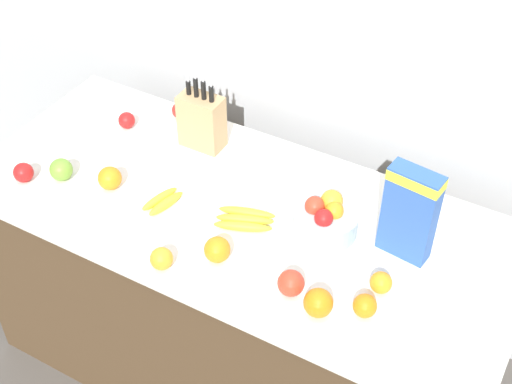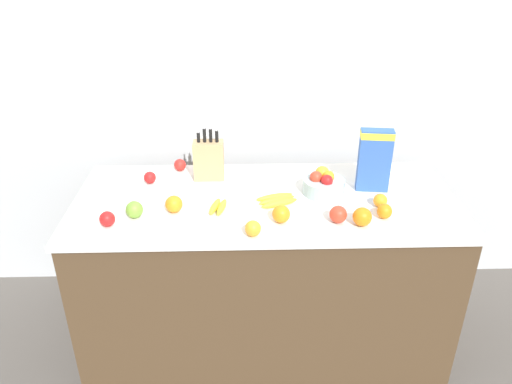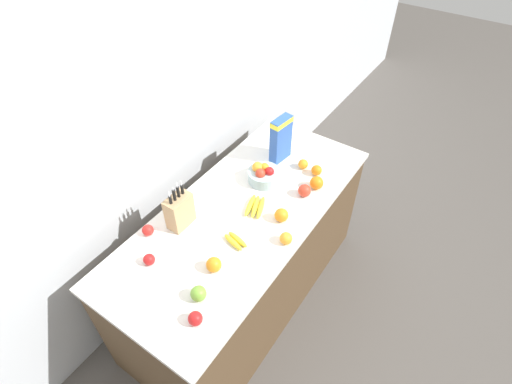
% 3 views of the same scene
% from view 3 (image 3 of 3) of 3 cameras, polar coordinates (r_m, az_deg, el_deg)
% --- Properties ---
extents(ground_plane, '(14.00, 14.00, 0.00)m').
position_cam_3_polar(ground_plane, '(3.22, -1.40, -14.09)').
color(ground_plane, '#514C47').
extents(wall_back, '(9.00, 0.06, 2.60)m').
position_cam_3_polar(wall_back, '(2.59, -13.62, 8.94)').
color(wall_back, silver).
rests_on(wall_back, ground_plane).
extents(counter, '(1.95, 0.84, 0.93)m').
position_cam_3_polar(counter, '(2.84, -1.56, -9.10)').
color(counter, '#4C3823').
rests_on(counter, ground_plane).
extents(knife_block, '(0.16, 0.09, 0.32)m').
position_cam_3_polar(knife_block, '(2.37, -10.87, -2.64)').
color(knife_block, tan).
rests_on(knife_block, counter).
extents(cereal_box, '(0.17, 0.09, 0.33)m').
position_cam_3_polar(cereal_box, '(2.76, 3.57, 7.76)').
color(cereal_box, '#2D56A8').
rests_on(cereal_box, counter).
extents(fruit_bowl, '(0.22, 0.22, 0.13)m').
position_cam_3_polar(fruit_bowl, '(2.65, 1.10, 2.54)').
color(fruit_bowl, '#99B2B7').
rests_on(fruit_bowl, counter).
extents(banana_bunch_left, '(0.10, 0.17, 0.03)m').
position_cam_3_polar(banana_bunch_left, '(2.31, -2.96, -6.98)').
color(banana_bunch_left, yellow).
rests_on(banana_bunch_left, counter).
extents(banana_bunch_right, '(0.22, 0.16, 0.03)m').
position_cam_3_polar(banana_bunch_right, '(2.49, -0.08, -2.07)').
color(banana_bunch_right, yellow).
rests_on(banana_bunch_right, counter).
extents(apple_by_knife_block, '(0.07, 0.07, 0.07)m').
position_cam_3_polar(apple_by_knife_block, '(2.28, -15.03, -9.30)').
color(apple_by_knife_block, red).
rests_on(apple_by_knife_block, counter).
extents(apple_leftmost, '(0.08, 0.08, 0.08)m').
position_cam_3_polar(apple_leftmost, '(2.57, 6.94, 0.20)').
color(apple_leftmost, red).
rests_on(apple_leftmost, counter).
extents(apple_middle, '(0.08, 0.08, 0.08)m').
position_cam_3_polar(apple_middle, '(2.09, -8.22, -14.17)').
color(apple_middle, '#6B9E33').
rests_on(apple_middle, counter).
extents(apple_rear, '(0.07, 0.07, 0.07)m').
position_cam_3_polar(apple_rear, '(2.41, -15.19, -5.29)').
color(apple_rear, red).
rests_on(apple_rear, counter).
extents(apple_near_bananas, '(0.07, 0.07, 0.07)m').
position_cam_3_polar(apple_near_bananas, '(2.03, -8.66, -17.44)').
color(apple_near_bananas, red).
rests_on(apple_near_bananas, counter).
extents(orange_front_center, '(0.09, 0.09, 0.09)m').
position_cam_3_polar(orange_front_center, '(2.63, 8.64, 1.30)').
color(orange_front_center, orange).
rests_on(orange_front_center, counter).
extents(orange_mid_left, '(0.07, 0.07, 0.07)m').
position_cam_3_polar(orange_mid_left, '(2.74, 8.65, 3.09)').
color(orange_mid_left, orange).
rests_on(orange_mid_left, counter).
extents(orange_mid_right, '(0.09, 0.09, 0.09)m').
position_cam_3_polar(orange_mid_right, '(2.40, 3.65, -3.32)').
color(orange_mid_right, orange).
rests_on(orange_mid_right, counter).
extents(orange_by_cereal, '(0.08, 0.08, 0.08)m').
position_cam_3_polar(orange_by_cereal, '(2.18, -6.05, -10.28)').
color(orange_by_cereal, orange).
rests_on(orange_by_cereal, counter).
extents(orange_near_bowl, '(0.07, 0.07, 0.07)m').
position_cam_3_polar(orange_near_bowl, '(2.29, 4.31, -6.62)').
color(orange_near_bowl, orange).
rests_on(orange_near_bowl, counter).
extents(orange_back_center, '(0.07, 0.07, 0.07)m').
position_cam_3_polar(orange_back_center, '(2.78, 6.75, 3.98)').
color(orange_back_center, orange).
rests_on(orange_back_center, counter).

